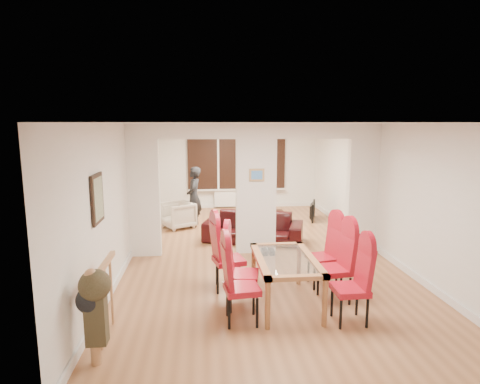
{
  "coord_description": "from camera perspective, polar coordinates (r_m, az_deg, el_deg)",
  "views": [
    {
      "loc": [
        -1.07,
        -7.83,
        2.59
      ],
      "look_at": [
        -0.26,
        0.6,
        1.15
      ],
      "focal_mm": 30.0,
      "sensor_mm": 36.0,
      "label": 1
    }
  ],
  "objects": [
    {
      "name": "floor",
      "position": [
        8.32,
        2.23,
        -8.48
      ],
      "size": [
        5.0,
        9.0,
        0.01
      ],
      "primitive_type": "cube",
      "color": "#9A643E",
      "rests_on": "ground"
    },
    {
      "name": "room_walls",
      "position": [
        8.01,
        2.29,
        0.39
      ],
      "size": [
        5.0,
        9.0,
        2.6
      ],
      "primitive_type": null,
      "color": "silver",
      "rests_on": "floor"
    },
    {
      "name": "divider_wall",
      "position": [
        8.01,
        2.29,
        0.39
      ],
      "size": [
        5.0,
        0.18,
        2.6
      ],
      "primitive_type": "cube",
      "color": "white",
      "rests_on": "floor"
    },
    {
      "name": "bay_window_blinds",
      "position": [
        12.36,
        -0.47,
        4.61
      ],
      "size": [
        3.0,
        0.08,
        1.8
      ],
      "primitive_type": "cube",
      "color": "black",
      "rests_on": "room_walls"
    },
    {
      "name": "radiator",
      "position": [
        12.49,
        -0.45,
        -0.9
      ],
      "size": [
        1.4,
        0.08,
        0.5
      ],
      "primitive_type": "cube",
      "color": "white",
      "rests_on": "floor"
    },
    {
      "name": "pendant_light",
      "position": [
        11.22,
        1.57,
        7.42
      ],
      "size": [
        0.36,
        0.36,
        0.36
      ],
      "primitive_type": "sphere",
      "color": "orange",
      "rests_on": "room_walls"
    },
    {
      "name": "stair_newel",
      "position": [
        5.2,
        -18.71,
        -13.97
      ],
      "size": [
        0.4,
        1.2,
        1.1
      ],
      "primitive_type": null,
      "color": "#AA784E",
      "rests_on": "floor"
    },
    {
      "name": "wall_poster",
      "position": [
        5.7,
        -19.62,
        -0.89
      ],
      "size": [
        0.04,
        0.52,
        0.67
      ],
      "primitive_type": "cube",
      "color": "gray",
      "rests_on": "room_walls"
    },
    {
      "name": "pillar_photo",
      "position": [
        7.87,
        2.4,
        2.44
      ],
      "size": [
        0.3,
        0.03,
        0.25
      ],
      "primitive_type": "cube",
      "color": "#4C8CD8",
      "rests_on": "divider_wall"
    },
    {
      "name": "dining_table",
      "position": [
        5.96,
        6.45,
        -12.44
      ],
      "size": [
        0.84,
        1.49,
        0.7
      ],
      "primitive_type": null,
      "color": "#965E37",
      "rests_on": "floor"
    },
    {
      "name": "dining_chair_la",
      "position": [
        5.35,
        0.27,
        -12.72
      ],
      "size": [
        0.49,
        0.49,
        1.1
      ],
      "primitive_type": null,
      "rotation": [
        0.0,
        0.0,
        0.11
      ],
      "color": "maroon",
      "rests_on": "floor"
    },
    {
      "name": "dining_chair_lb",
      "position": [
        5.76,
        0.35,
        -10.94
      ],
      "size": [
        0.52,
        0.52,
        1.12
      ],
      "primitive_type": null,
      "rotation": [
        0.0,
        0.0,
        -0.19
      ],
      "color": "maroon",
      "rests_on": "floor"
    },
    {
      "name": "dining_chair_lc",
      "position": [
        6.36,
        -1.61,
        -8.92
      ],
      "size": [
        0.54,
        0.54,
        1.12
      ],
      "primitive_type": null,
      "rotation": [
        0.0,
        0.0,
        0.23
      ],
      "color": "maroon",
      "rests_on": "floor"
    },
    {
      "name": "dining_chair_ra",
      "position": [
        5.54,
        15.41,
        -12.41
      ],
      "size": [
        0.44,
        0.44,
        1.07
      ],
      "primitive_type": null,
      "rotation": [
        0.0,
        0.0,
        0.02
      ],
      "color": "maroon",
      "rests_on": "floor"
    },
    {
      "name": "dining_chair_rb",
      "position": [
        6.13,
        13.28,
        -9.95
      ],
      "size": [
        0.5,
        0.5,
        1.11
      ],
      "primitive_type": null,
      "rotation": [
        0.0,
        0.0,
        0.12
      ],
      "color": "maroon",
      "rests_on": "floor"
    },
    {
      "name": "dining_chair_rc",
      "position": [
        6.63,
        11.7,
        -8.49
      ],
      "size": [
        0.52,
        0.52,
        1.09
      ],
      "primitive_type": null,
      "rotation": [
        0.0,
        0.0,
        0.23
      ],
      "color": "maroon",
      "rests_on": "floor"
    },
    {
      "name": "sofa",
      "position": [
        8.96,
        1.88,
        -5.04
      ],
      "size": [
        2.32,
        1.44,
        0.63
      ],
      "primitive_type": "imported",
      "rotation": [
        0.0,
        0.0,
        -0.29
      ],
      "color": "black",
      "rests_on": "floor"
    },
    {
      "name": "armchair",
      "position": [
        10.2,
        -8.8,
        -3.26
      ],
      "size": [
        0.97,
        0.97,
        0.65
      ],
      "primitive_type": "imported",
      "rotation": [
        0.0,
        0.0,
        -1.05
      ],
      "color": "beige",
      "rests_on": "floor"
    },
    {
      "name": "person",
      "position": [
        10.24,
        -6.56,
        -0.68
      ],
      "size": [
        0.59,
        0.42,
        1.52
      ],
      "primitive_type": "imported",
      "rotation": [
        0.0,
        0.0,
        -1.67
      ],
      "color": "black",
      "rests_on": "floor"
    },
    {
      "name": "television",
      "position": [
        11.12,
        9.94,
        -2.63
      ],
      "size": [
        0.86,
        0.38,
        0.5
      ],
      "primitive_type": "imported",
      "rotation": [
        0.0,
        0.0,
        1.25
      ],
      "color": "black",
      "rests_on": "floor"
    },
    {
      "name": "coffee_table",
      "position": [
        10.88,
        3.37,
        -3.44
      ],
      "size": [
        1.22,
        0.87,
        0.25
      ],
      "primitive_type": null,
      "rotation": [
        0.0,
        0.0,
        -0.32
      ],
      "color": "black",
      "rests_on": "floor"
    },
    {
      "name": "bottle",
      "position": [
        10.9,
        4.17,
        -2.03
      ],
      "size": [
        0.07,
        0.07,
        0.26
      ],
      "primitive_type": "cylinder",
      "color": "#143F19",
      "rests_on": "coffee_table"
    },
    {
      "name": "bowl",
      "position": [
        10.87,
        2.25,
        -2.61
      ],
      "size": [
        0.21,
        0.21,
        0.05
      ],
      "primitive_type": "imported",
      "color": "black",
      "rests_on": "coffee_table"
    },
    {
      "name": "shoes",
      "position": [
        8.14,
        3.99,
        -8.53
      ],
      "size": [
        0.24,
        0.26,
        0.1
      ],
      "primitive_type": null,
      "color": "black",
      "rests_on": "floor"
    }
  ]
}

